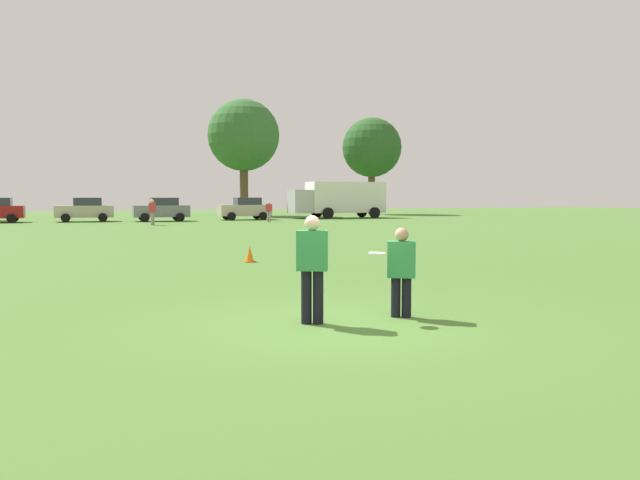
# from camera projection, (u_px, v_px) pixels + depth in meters

# --- Properties ---
(ground_plane) EXTENTS (157.74, 157.74, 0.00)m
(ground_plane) POSITION_uv_depth(u_px,v_px,m) (335.00, 326.00, 9.38)
(ground_plane) COLOR #47702D
(player_thrower) EXTENTS (0.54, 0.44, 1.66)m
(player_thrower) POSITION_uv_depth(u_px,v_px,m) (312.00, 263.00, 9.46)
(player_thrower) COLOR black
(player_thrower) RESTS_ON ground
(player_defender) EXTENTS (0.51, 0.44, 1.45)m
(player_defender) POSITION_uv_depth(u_px,v_px,m) (401.00, 268.00, 9.99)
(player_defender) COLOR black
(player_defender) RESTS_ON ground
(frisbee) EXTENTS (0.27, 0.27, 0.04)m
(frisbee) POSITION_uv_depth(u_px,v_px,m) (377.00, 253.00, 9.66)
(frisbee) COLOR white
(traffic_cone) EXTENTS (0.32, 0.32, 0.48)m
(traffic_cone) POSITION_uv_depth(u_px,v_px,m) (250.00, 254.00, 18.42)
(traffic_cone) COLOR #D8590C
(traffic_cone) RESTS_ON ground
(parked_car_mid_right) EXTENTS (4.21, 2.23, 1.82)m
(parked_car_mid_right) POSITION_uv_depth(u_px,v_px,m) (85.00, 209.00, 47.34)
(parked_car_mid_right) COLOR #B7AD99
(parked_car_mid_right) RESTS_ON ground
(parked_car_near_right) EXTENTS (4.21, 2.23, 1.82)m
(parked_car_near_right) POSITION_uv_depth(u_px,v_px,m) (162.00, 209.00, 48.13)
(parked_car_near_right) COLOR slate
(parked_car_near_right) RESTS_ON ground
(parked_car_far_right) EXTENTS (4.21, 2.23, 1.82)m
(parked_car_far_right) POSITION_uv_depth(u_px,v_px,m) (245.00, 208.00, 51.11)
(parked_car_far_right) COLOR #B7AD99
(parked_car_far_right) RESTS_ON ground
(box_truck) EXTENTS (8.51, 3.04, 3.18)m
(box_truck) POSITION_uv_depth(u_px,v_px,m) (339.00, 198.00, 55.07)
(box_truck) COLOR white
(box_truck) RESTS_ON ground
(bystander_far_jogger) EXTENTS (0.50, 0.54, 1.72)m
(bystander_far_jogger) POSITION_uv_depth(u_px,v_px,m) (152.00, 211.00, 41.52)
(bystander_far_jogger) COLOR gray
(bystander_far_jogger) RESTS_ON ground
(bystander_field_marshal) EXTENTS (0.46, 0.49, 1.55)m
(bystander_field_marshal) POSITION_uv_depth(u_px,v_px,m) (269.00, 210.00, 47.04)
(bystander_field_marshal) COLOR gray
(bystander_field_marshal) RESTS_ON ground
(tree_east_oak) EXTENTS (7.01, 7.01, 11.40)m
(tree_east_oak) POSITION_uv_depth(u_px,v_px,m) (244.00, 136.00, 60.95)
(tree_east_oak) COLOR brown
(tree_east_oak) RESTS_ON ground
(tree_far_east_pine) EXTENTS (6.34, 6.34, 10.30)m
(tree_far_east_pine) POSITION_uv_depth(u_px,v_px,m) (372.00, 148.00, 66.57)
(tree_far_east_pine) COLOR brown
(tree_far_east_pine) RESTS_ON ground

